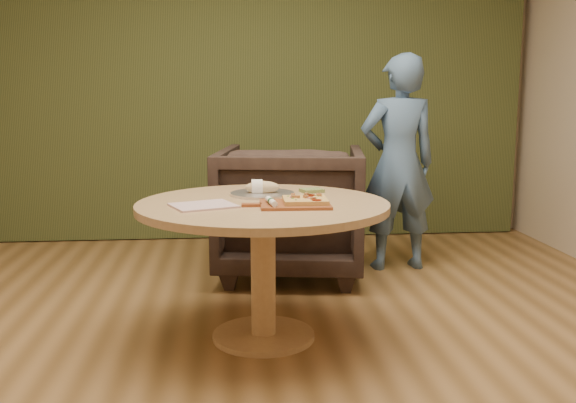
{
  "coord_description": "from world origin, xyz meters",
  "views": [
    {
      "loc": [
        -0.27,
        -2.92,
        1.32
      ],
      "look_at": [
        0.03,
        0.25,
        0.77
      ],
      "focal_mm": 40.0,
      "sensor_mm": 36.0,
      "label": 1
    }
  ],
  "objects_px": {
    "flatbread_pizza": "(305,200)",
    "bread_roll": "(261,187)",
    "person_standing": "(398,163)",
    "pizza_paddle": "(293,204)",
    "serving_tray": "(262,194)",
    "armchair": "(291,204)",
    "pedestal_table": "(263,228)",
    "cutlery_roll": "(271,201)"
  },
  "relations": [
    {
      "from": "cutlery_roll",
      "to": "person_standing",
      "type": "bearing_deg",
      "value": 47.73
    },
    {
      "from": "person_standing",
      "to": "cutlery_roll",
      "type": "bearing_deg",
      "value": 50.01
    },
    {
      "from": "pedestal_table",
      "to": "flatbread_pizza",
      "type": "xyz_separation_m",
      "value": [
        0.21,
        -0.12,
        0.17
      ]
    },
    {
      "from": "pizza_paddle",
      "to": "person_standing",
      "type": "distance_m",
      "value": 1.74
    },
    {
      "from": "pizza_paddle",
      "to": "flatbread_pizza",
      "type": "height_order",
      "value": "flatbread_pizza"
    },
    {
      "from": "flatbread_pizza",
      "to": "serving_tray",
      "type": "bearing_deg",
      "value": 120.04
    },
    {
      "from": "pedestal_table",
      "to": "person_standing",
      "type": "height_order",
      "value": "person_standing"
    },
    {
      "from": "flatbread_pizza",
      "to": "bread_roll",
      "type": "xyz_separation_m",
      "value": [
        -0.21,
        0.35,
        0.02
      ]
    },
    {
      "from": "serving_tray",
      "to": "person_standing",
      "type": "bearing_deg",
      "value": 45.88
    },
    {
      "from": "flatbread_pizza",
      "to": "armchair",
      "type": "xyz_separation_m",
      "value": [
        0.06,
        1.35,
        -0.26
      ]
    },
    {
      "from": "flatbread_pizza",
      "to": "serving_tray",
      "type": "relative_size",
      "value": 0.63
    },
    {
      "from": "pedestal_table",
      "to": "bread_roll",
      "type": "distance_m",
      "value": 0.29
    },
    {
      "from": "serving_tray",
      "to": "bread_roll",
      "type": "distance_m",
      "value": 0.04
    },
    {
      "from": "pizza_paddle",
      "to": "armchair",
      "type": "relative_size",
      "value": 0.43
    },
    {
      "from": "pedestal_table",
      "to": "armchair",
      "type": "relative_size",
      "value": 1.27
    },
    {
      "from": "flatbread_pizza",
      "to": "bread_roll",
      "type": "relative_size",
      "value": 1.17
    },
    {
      "from": "person_standing",
      "to": "pedestal_table",
      "type": "bearing_deg",
      "value": 45.98
    },
    {
      "from": "cutlery_roll",
      "to": "serving_tray",
      "type": "bearing_deg",
      "value": 86.24
    },
    {
      "from": "pizza_paddle",
      "to": "person_standing",
      "type": "relative_size",
      "value": 0.28
    },
    {
      "from": "cutlery_roll",
      "to": "armchair",
      "type": "bearing_deg",
      "value": 73.2
    },
    {
      "from": "pedestal_table",
      "to": "cutlery_roll",
      "type": "height_order",
      "value": "cutlery_roll"
    },
    {
      "from": "serving_tray",
      "to": "person_standing",
      "type": "height_order",
      "value": "person_standing"
    },
    {
      "from": "pedestal_table",
      "to": "armchair",
      "type": "bearing_deg",
      "value": 77.71
    },
    {
      "from": "pedestal_table",
      "to": "serving_tray",
      "type": "bearing_deg",
      "value": 87.38
    },
    {
      "from": "pizza_paddle",
      "to": "cutlery_roll",
      "type": "height_order",
      "value": "cutlery_roll"
    },
    {
      "from": "serving_tray",
      "to": "cutlery_roll",
      "type": "bearing_deg",
      "value": -86.52
    },
    {
      "from": "armchair",
      "to": "serving_tray",
      "type": "bearing_deg",
      "value": 84.7
    },
    {
      "from": "serving_tray",
      "to": "person_standing",
      "type": "distance_m",
      "value": 1.54
    },
    {
      "from": "pizza_paddle",
      "to": "armchair",
      "type": "bearing_deg",
      "value": 86.18
    },
    {
      "from": "cutlery_roll",
      "to": "person_standing",
      "type": "xyz_separation_m",
      "value": [
        1.04,
        1.49,
        0.02
      ]
    },
    {
      "from": "pedestal_table",
      "to": "flatbread_pizza",
      "type": "distance_m",
      "value": 0.29
    },
    {
      "from": "person_standing",
      "to": "bread_roll",
      "type": "bearing_deg",
      "value": 40.69
    },
    {
      "from": "cutlery_roll",
      "to": "serving_tray",
      "type": "distance_m",
      "value": 0.39
    },
    {
      "from": "person_standing",
      "to": "serving_tray",
      "type": "bearing_deg",
      "value": 40.93
    },
    {
      "from": "bread_roll",
      "to": "person_standing",
      "type": "relative_size",
      "value": 0.12
    },
    {
      "from": "flatbread_pizza",
      "to": "cutlery_roll",
      "type": "distance_m",
      "value": 0.18
    },
    {
      "from": "flatbread_pizza",
      "to": "bread_roll",
      "type": "distance_m",
      "value": 0.4
    },
    {
      "from": "bread_roll",
      "to": "person_standing",
      "type": "height_order",
      "value": "person_standing"
    },
    {
      "from": "pedestal_table",
      "to": "pizza_paddle",
      "type": "relative_size",
      "value": 2.95
    },
    {
      "from": "cutlery_roll",
      "to": "bread_roll",
      "type": "distance_m",
      "value": 0.39
    },
    {
      "from": "pizza_paddle",
      "to": "armchair",
      "type": "xyz_separation_m",
      "value": [
        0.12,
        1.37,
        -0.24
      ]
    },
    {
      "from": "flatbread_pizza",
      "to": "cutlery_roll",
      "type": "bearing_deg",
      "value": -166.45
    }
  ]
}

